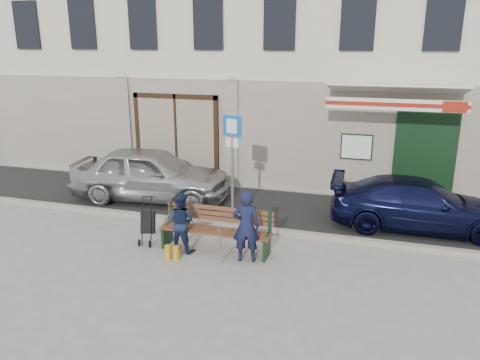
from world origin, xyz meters
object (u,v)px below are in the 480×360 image
at_px(parking_sign, 232,152).
at_px(man, 246,226).
at_px(car_silver, 151,174).
at_px(car_navy, 419,205).
at_px(bench, 214,230).
at_px(stroller, 148,223).
at_px(woman, 181,222).

height_order(parking_sign, man, parking_sign).
xyz_separation_m(car_silver, car_navy, (7.05, -0.10, -0.15)).
relative_size(bench, stroller, 2.29).
height_order(parking_sign, stroller, parking_sign).
xyz_separation_m(parking_sign, man, (0.90, -1.91, -1.02)).
relative_size(bench, woman, 1.85).
bearing_deg(parking_sign, woman, -92.27).
xyz_separation_m(bench, man, (0.80, -0.27, 0.29)).
height_order(car_navy, bench, car_navy).
distance_m(parking_sign, bench, 2.10).
xyz_separation_m(car_navy, stroller, (-5.74, -2.62, -0.13)).
relative_size(parking_sign, bench, 1.10).
bearing_deg(bench, man, -18.94).
relative_size(car_navy, man, 2.76).
bearing_deg(car_navy, stroller, 112.51).
relative_size(car_silver, car_navy, 1.06).
bearing_deg(car_silver, bench, -139.04).
relative_size(man, woman, 1.16).
bearing_deg(stroller, car_silver, 100.49).
distance_m(car_navy, woman, 5.62).
distance_m(car_silver, stroller, 3.03).
distance_m(car_navy, man, 4.45).
bearing_deg(car_silver, car_navy, -96.55).
distance_m(parking_sign, man, 2.35).
xyz_separation_m(man, woman, (-1.45, 0.06, -0.10)).
xyz_separation_m(car_silver, stroller, (1.30, -2.72, -0.28)).
bearing_deg(car_silver, stroller, -160.12).
bearing_deg(car_navy, parking_sign, 99.81).
height_order(parking_sign, woman, parking_sign).
distance_m(car_silver, bench, 3.87).
distance_m(car_silver, woman, 3.58).
bearing_deg(car_silver, parking_sign, -116.13).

